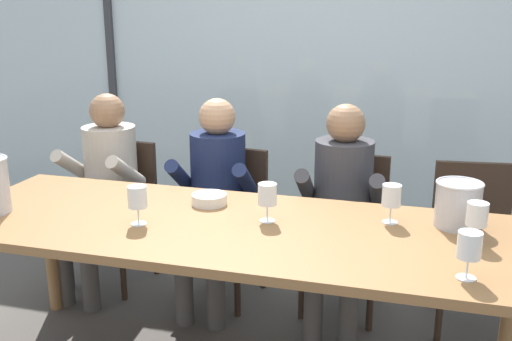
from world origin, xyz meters
The scene contains 19 objects.
ground centered at (0.00, 1.00, 0.00)m, with size 14.00×14.00×0.00m, color #4C4742.
window_glass_panel centered at (0.00, 2.18, 1.30)m, with size 7.82×0.03×2.60m, color silver.
window_mullion_left centered at (-1.76, 2.16, 1.30)m, with size 0.06×0.06×2.60m, color #38383D.
hillside_vineyard centered at (0.00, 6.15, 0.75)m, with size 13.82×2.40×1.51m, color #568942.
dining_table centered at (0.00, 0.00, 0.71)m, with size 2.62×0.91×0.78m.
chair_near_curtain centered at (-1.04, 0.85, 0.51)m, with size 0.48×0.48×0.88m.
chair_left_of_center centered at (-0.32, 0.86, 0.51)m, with size 0.49×0.49×0.88m.
chair_center centered at (0.39, 0.90, 0.51)m, with size 0.47×0.47×0.88m.
chair_right_of_center centered at (1.08, 0.89, 0.51)m, with size 0.49×0.49×0.88m.
person_beige_jumper centered at (-1.06, 0.73, 0.68)m, with size 0.49×0.63×1.20m.
person_navy_polo centered at (-0.35, 0.73, 0.68)m, with size 0.48×0.62×1.20m.
person_charcoal_jacket centered at (0.37, 0.73, 0.68)m, with size 0.47×0.62×1.20m.
ice_bucket_primary centered at (0.93, 0.24, 0.88)m, with size 0.20×0.20×0.20m.
tasting_bowl centered at (-0.20, 0.23, 0.80)m, with size 0.17×0.17×0.05m, color silver.
wine_glass_by_left_taster centered at (0.65, 0.21, 0.89)m, with size 0.08×0.08×0.17m.
wine_glass_near_bucket centered at (0.13, 0.08, 0.89)m, with size 0.08×0.08×0.17m.
wine_glass_center_pour centered at (0.99, 0.05, 0.89)m, with size 0.08×0.08×0.17m.
wine_glass_by_right_taster centered at (0.94, -0.28, 0.90)m, with size 0.08×0.08×0.17m.
wine_glass_spare_empty centered at (-0.40, -0.11, 0.90)m, with size 0.08×0.08×0.17m.
Camera 1 is at (0.74, -2.28, 1.70)m, focal length 41.02 mm.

